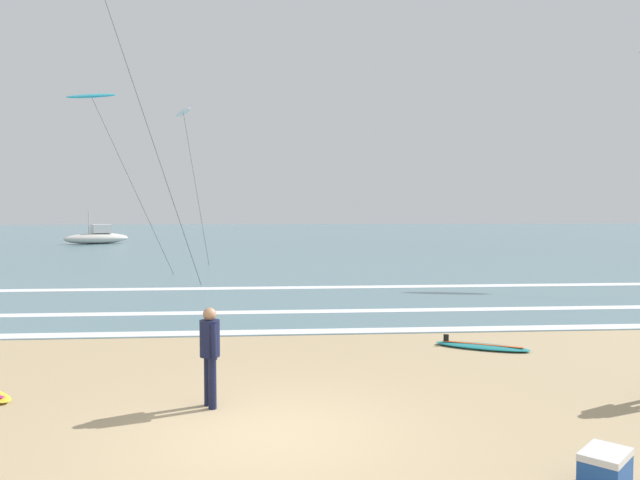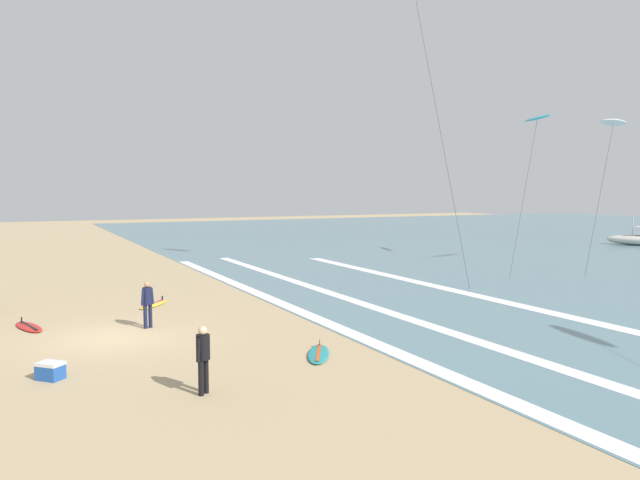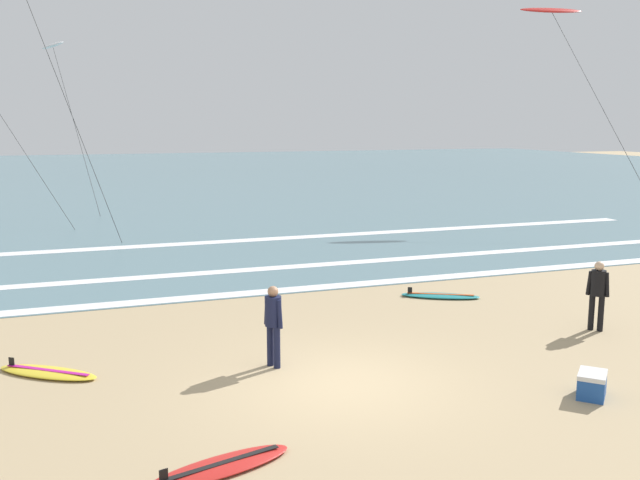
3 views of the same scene
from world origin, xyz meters
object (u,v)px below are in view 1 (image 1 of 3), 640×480
object	(u,v)px
surfer_mid_group	(210,348)
cooler_box	(605,470)
kite_white_low_near	(183,113)
kite_cyan_mid_center	(91,97)
surfboard_right_spare	(482,346)
offshore_boat	(97,237)

from	to	relation	value
surfer_mid_group	cooler_box	xyz separation A→B (m)	(4.75, -3.28, -0.74)
kite_white_low_near	kite_cyan_mid_center	bearing A→B (deg)	-168.88
surfboard_right_spare	kite_cyan_mid_center	distance (m)	29.06
surfer_mid_group	offshore_boat	bearing A→B (deg)	107.10
offshore_boat	cooler_box	size ratio (longest dim) A/B	7.15
kite_white_low_near	kite_cyan_mid_center	size ratio (longest dim) A/B	0.92
kite_white_low_near	cooler_box	world-z (taller)	kite_white_low_near
kite_cyan_mid_center	offshore_boat	xyz separation A→B (m)	(-4.26, 16.49, -8.78)
offshore_boat	cooler_box	world-z (taller)	offshore_boat
surfer_mid_group	surfboard_right_spare	xyz separation A→B (m)	(5.71, 3.68, -0.91)
surfer_mid_group	kite_cyan_mid_center	bearing A→B (deg)	108.66
kite_white_low_near	offshore_boat	size ratio (longest dim) A/B	1.65
kite_white_low_near	cooler_box	distance (m)	33.47
kite_white_low_near	kite_cyan_mid_center	distance (m)	5.13
surfer_mid_group	kite_white_low_near	size ratio (longest dim) A/B	0.18
surfboard_right_spare	kite_cyan_mid_center	size ratio (longest dim) A/B	0.22
kite_white_low_near	cooler_box	size ratio (longest dim) A/B	11.82
surfboard_right_spare	kite_cyan_mid_center	xyz separation A→B (m)	(-14.80, 23.22, 9.29)
surfboard_right_spare	kite_white_low_near	size ratio (longest dim) A/B	0.24
surfer_mid_group	surfboard_right_spare	bearing A→B (deg)	32.80
kite_cyan_mid_center	surfer_mid_group	bearing A→B (deg)	-71.34
kite_cyan_mid_center	kite_white_low_near	bearing A→B (deg)	11.12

